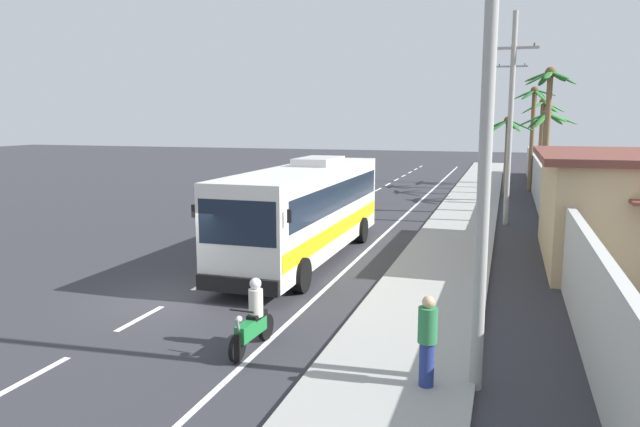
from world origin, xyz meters
The scene contains 16 objects.
ground_plane centered at (0.00, 0.00, 0.00)m, with size 160.00×160.00×0.00m, color #303035.
sidewalk_kerb centered at (6.80, 10.00, 0.07)m, with size 3.20×90.00×0.14m, color #999993.
lane_markings centered at (2.26, 14.83, 0.00)m, with size 3.89×71.15×0.01m.
boundary_wall centered at (10.60, 14.00, 1.25)m, with size 0.24×60.00×2.51m, color #B2B2AD.
coach_bus_foreground centered at (1.96, 5.67, 1.88)m, with size 2.96×11.59×3.60m.
motorcycle_beside_bus centered at (3.60, -2.79, 0.65)m, with size 0.56×1.96×1.59m.
pedestrian_near_kerb centered at (7.52, -3.77, 1.05)m, with size 0.36×0.36×1.73m.
pedestrian_midwalk centered at (7.64, 21.55, 1.02)m, with size 0.36×0.36×1.69m.
utility_pole_nearest centered at (8.39, -3.31, 4.82)m, with size 2.02×0.24×9.24m.
utility_pole_mid centered at (8.81, 15.18, 5.14)m, with size 2.20×0.24×9.91m.
utility_pole_far centered at (8.75, 33.67, 5.45)m, with size 2.29×0.24×10.50m.
palm_nearest centered at (10.34, 30.04, 5.03)m, with size 2.83×2.50×7.25m.
palm_second centered at (10.87, 23.04, 3.84)m, with size 3.36×3.04×5.61m.
palm_third centered at (10.64, 18.53, 5.42)m, with size 2.59×2.62×7.64m.
palm_fourth centered at (11.11, 33.16, 4.49)m, with size 3.12×3.15×6.54m.
palm_farthest centered at (8.72, 26.65, 3.79)m, with size 3.18×3.34×5.21m.
Camera 1 is at (8.77, -14.26, 5.05)m, focal length 33.25 mm.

